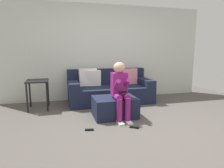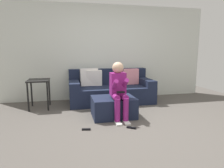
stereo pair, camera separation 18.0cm
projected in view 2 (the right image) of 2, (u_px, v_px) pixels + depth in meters
The scene contains 8 objects.
ground_plane at pixel (133, 128), 3.33m from camera, with size 7.12×7.12×0.00m, color #544F49.
wall_back at pixel (107, 53), 5.32m from camera, with size 5.48×0.10×2.46m, color silver.
couch_sectional at pixel (110, 89), 5.02m from camera, with size 2.04×0.97×0.85m.
ottoman at pixel (113, 107), 3.89m from camera, with size 0.82×0.63×0.38m, color #192138.
person_seated at pixel (119, 88), 3.68m from camera, with size 0.28×0.56×1.08m.
side_table at pixel (39, 85), 4.39m from camera, with size 0.46×0.50×0.65m.
remote_near_ottoman at pixel (131, 128), 3.31m from camera, with size 0.16×0.04×0.02m, color black.
remote_by_storage_bin at pixel (86, 129), 3.24m from camera, with size 0.14×0.05×0.02m, color black.
Camera 2 is at (-1.04, -3.00, 1.29)m, focal length 31.85 mm.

